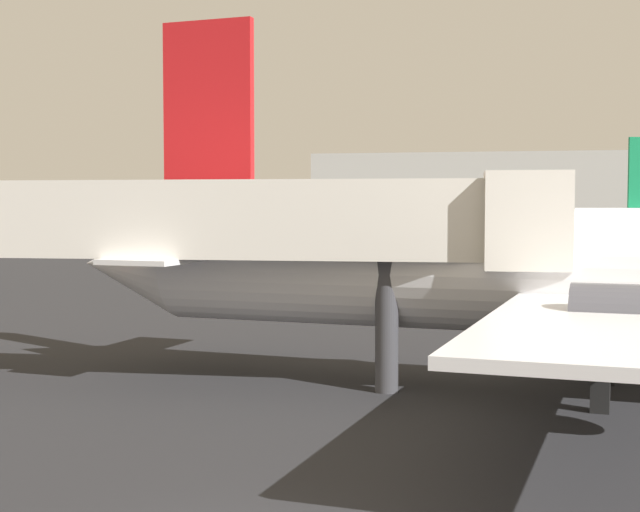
{
  "coord_description": "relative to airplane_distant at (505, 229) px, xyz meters",
  "views": [
    {
      "loc": [
        4.15,
        -13.37,
        5.6
      ],
      "look_at": [
        -5.38,
        33.83,
        2.87
      ],
      "focal_mm": 50.4,
      "sensor_mm": 36.0,
      "label": 1
    }
  ],
  "objects": [
    {
      "name": "airplane_distant",
      "position": [
        0.0,
        0.0,
        0.0
      ],
      "size": [
        31.68,
        21.26,
        10.96
      ],
      "rotation": [
        0.0,
        0.0,
        3.41
      ],
      "color": "silver",
      "rests_on": "ground_plane"
    },
    {
      "name": "terminal_building",
      "position": [
        15.47,
        61.85,
        2.65
      ],
      "size": [
        83.36,
        23.21,
        12.75
      ],
      "primitive_type": "cube",
      "color": "#B7B7B2",
      "rests_on": "ground_plane"
    },
    {
      "name": "jet_bridge",
      "position": [
        -8.59,
        -45.36,
        1.32
      ],
      "size": [
        22.45,
        3.04,
        6.57
      ],
      "rotation": [
        0.0,
        0.0,
        0.04
      ],
      "color": "silver",
      "rests_on": "ground_plane"
    }
  ]
}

